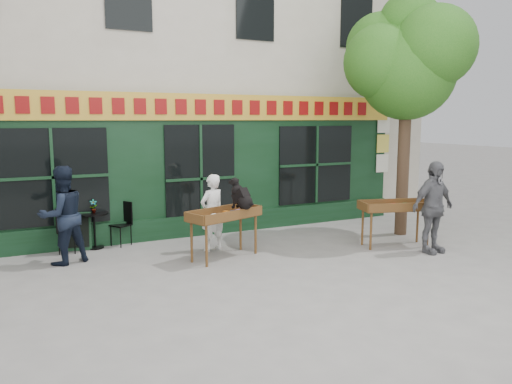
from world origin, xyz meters
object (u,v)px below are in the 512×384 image
dog (242,193)px  book_cart_right (396,209)px  book_cart_center (224,217)px  man_right (433,207)px  bistro_table (94,223)px  woman (212,213)px  man_left (62,215)px

dog → book_cart_right: dog is taller
book_cart_center → man_right: (3.96, -1.53, 0.12)m
bistro_table → book_cart_center: bearing=-41.4°
woman → bistro_table: size_ratio=2.11×
man_right → man_left: size_ratio=1.01×
woman → book_cart_right: bearing=139.6°
man_right → woman: bearing=146.9°
bistro_table → book_cart_right: bearing=-24.8°
book_cart_right → man_right: man_right is taller
book_cart_center → man_left: bearing=141.5°
book_cart_right → bistro_table: 6.44m
book_cart_center → woman: size_ratio=1.01×
book_cart_center → dog: 0.59m
book_cart_center → man_right: 4.25m
book_cart_right → bistro_table: book_cart_right is taller
book_cart_center → dog: bearing=-27.2°
woman → book_cart_center: bearing=70.9°
bistro_table → dog: bearing=-37.9°
book_cart_center → woman: woman is taller
book_cart_center → bistro_table: (-2.18, 1.92, -0.28)m
book_cart_center → man_left: 3.05m
dog → man_right: bearing=-41.3°
man_left → man_right: bearing=139.1°
book_cart_center → dog: (0.35, -0.05, 0.47)m
dog → man_left: 3.42m
book_cart_center → woman: (-0.00, 0.65, -0.02)m
dog → man_right: man_right is taller
man_right → man_left: (-6.84, 2.55, -0.01)m
bistro_table → man_left: 1.20m
book_cart_right → man_right: size_ratio=0.85×
book_cart_center → book_cart_right: bearing=-31.1°
book_cart_center → book_cart_right: (3.66, -0.78, 0.00)m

